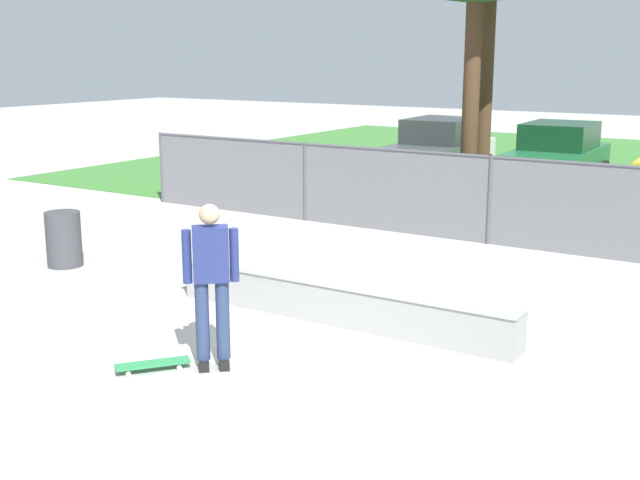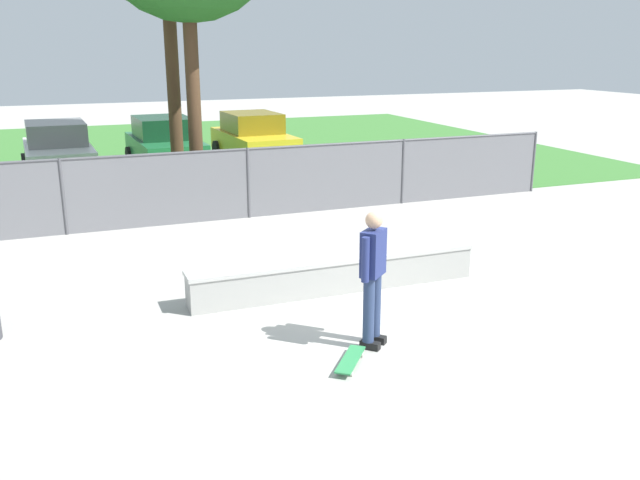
% 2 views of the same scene
% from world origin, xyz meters
% --- Properties ---
extents(ground_plane, '(80.00, 80.00, 0.00)m').
position_xyz_m(ground_plane, '(0.00, 0.00, 0.00)').
color(ground_plane, '#ADAAA3').
extents(grass_strip, '(27.81, 20.00, 0.02)m').
position_xyz_m(grass_strip, '(0.00, 16.33, 0.01)').
color(grass_strip, '#3D7A33').
rests_on(grass_strip, ground).
extents(concrete_ledge, '(4.81, 0.50, 0.57)m').
position_xyz_m(concrete_ledge, '(-0.02, 0.86, 0.29)').
color(concrete_ledge, '#999993').
rests_on(concrete_ledge, ground).
extents(skateboarder, '(0.47, 0.45, 1.82)m').
position_xyz_m(skateboarder, '(-0.38, -1.21, 1.01)').
color(skateboarder, black).
rests_on(skateboarder, ground).
extents(skateboard, '(0.65, 0.75, 0.09)m').
position_xyz_m(skateboard, '(-0.87, -1.65, 0.07)').
color(skateboard, '#2D8C4C').
rests_on(skateboard, ground).
extents(chainlink_fence, '(15.88, 0.07, 1.61)m').
position_xyz_m(chainlink_fence, '(0.00, 6.03, 0.88)').
color(chainlink_fence, '#4C4C51').
rests_on(chainlink_fence, ground).
extents(car_white, '(2.16, 4.27, 1.66)m').
position_xyz_m(car_white, '(-3.93, 12.59, 0.84)').
color(car_white, silver).
rests_on(car_white, ground).
extents(car_green, '(2.16, 4.27, 1.66)m').
position_xyz_m(car_green, '(-0.80, 12.84, 0.84)').
color(car_green, '#1E6638').
rests_on(car_green, ground).
extents(car_yellow, '(2.16, 4.27, 1.66)m').
position_xyz_m(car_yellow, '(2.18, 13.18, 0.84)').
color(car_yellow, gold).
rests_on(car_yellow, ground).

